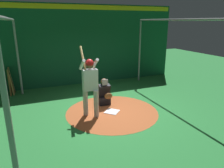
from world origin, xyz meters
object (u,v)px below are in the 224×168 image
at_px(catcher, 104,94).
at_px(home_plate, 112,111).
at_px(batter, 90,82).
at_px(bat_rack, 11,81).

bearing_deg(catcher, home_plate, 0.43).
relative_size(batter, bat_rack, 2.01).
xyz_separation_m(home_plate, bat_rack, (-3.41, -3.10, 0.48)).
relative_size(home_plate, batter, 0.20).
xyz_separation_m(catcher, bat_rack, (-2.70, -3.09, 0.12)).
xyz_separation_m(home_plate, batter, (0.01, -0.72, 1.08)).
relative_size(home_plate, bat_rack, 0.40).
bearing_deg(batter, catcher, 135.46).
height_order(batter, bat_rack, batter).
distance_m(batter, bat_rack, 4.21).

